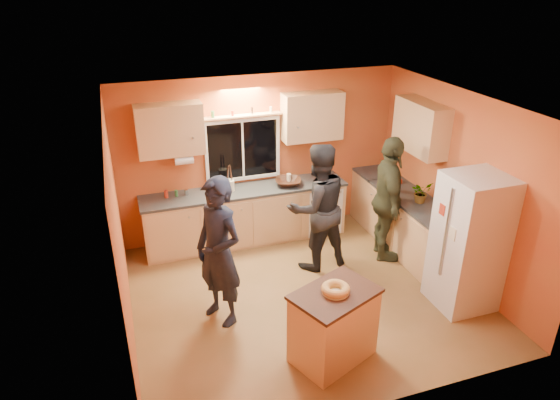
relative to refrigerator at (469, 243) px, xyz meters
name	(u,v)px	position (x,y,z in m)	size (l,w,h in m)	color
ground	(304,294)	(-1.89, 0.80, -0.90)	(4.50, 4.50, 0.00)	brown
room_shell	(304,172)	(-1.77, 1.21, 0.72)	(4.54, 4.04, 2.61)	#BE6730
back_counter	(268,212)	(-1.88, 2.50, -0.45)	(4.23, 0.62, 0.90)	tan
right_counter	(413,227)	(0.06, 1.30, -0.45)	(0.62, 1.84, 0.90)	tan
refrigerator	(469,243)	(0.00, 0.00, 0.00)	(0.72, 0.70, 1.80)	silver
island	(334,325)	(-2.02, -0.41, -0.45)	(1.08, 0.93, 0.88)	tan
bundt_pastry	(336,289)	(-2.02, -0.41, 0.03)	(0.31, 0.31, 0.09)	tan
person_left	(219,253)	(-3.05, 0.68, 0.05)	(0.70, 0.46, 1.91)	black
person_center	(317,207)	(-1.46, 1.45, 0.05)	(0.92, 0.72, 1.89)	black
person_right	(388,200)	(-0.39, 1.35, 0.05)	(1.12, 0.47, 1.91)	#343622
mixing_bowl	(288,182)	(-1.55, 2.45, 0.05)	(0.41, 0.41, 0.10)	black
utensil_crock	(230,185)	(-2.47, 2.53, 0.09)	(0.14, 0.14, 0.17)	beige
potted_plant	(421,192)	(0.08, 1.23, 0.16)	(0.29, 0.25, 0.32)	gray
red_box	(396,181)	(0.12, 1.98, 0.04)	(0.16, 0.12, 0.07)	#AB2E1A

